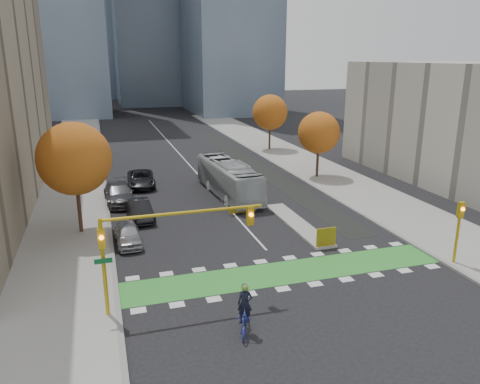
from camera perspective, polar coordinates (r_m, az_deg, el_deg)
ground at (r=27.64m, az=6.89°, el=-10.99°), size 300.00×300.00×0.00m
sidewalk_west at (r=44.31m, az=-20.48°, el=-1.25°), size 7.00×120.00×0.15m
sidewalk_east at (r=50.16m, az=11.88°, el=1.41°), size 7.00×120.00×0.15m
curb_west at (r=44.19m, az=-15.96°, el=-0.88°), size 0.30×120.00×0.16m
curb_east at (r=48.60m, az=8.25°, el=1.12°), size 0.30×120.00×0.16m
bike_crossing at (r=28.87m, az=5.68°, el=-9.70°), size 20.00×3.00×0.01m
centre_line at (r=64.46m, az=-7.54°, el=4.80°), size 0.15×70.00×0.01m
bike_lane_paint at (r=56.72m, az=1.68°, el=3.38°), size 2.50×50.00×0.01m
median_island at (r=36.66m, az=6.99°, el=-3.86°), size 1.60×10.00×0.16m
hazard_board at (r=32.37m, az=10.46°, el=-5.42°), size 1.40×0.12×1.30m
building_east at (r=53.88m, az=27.17°, el=7.42°), size 14.00×30.00×12.00m
tree_west at (r=35.12m, az=-19.55°, el=3.83°), size 5.20×5.20×8.22m
tree_east_near at (r=50.24m, az=9.59°, el=7.14°), size 4.40×4.40×7.08m
tree_east_far at (r=64.94m, az=3.68°, el=9.67°), size 4.80×4.80×7.65m
traffic_signal_west at (r=23.59m, az=-10.25°, el=-5.30°), size 8.53×0.56×5.20m
traffic_signal_east at (r=31.71m, az=25.14°, el=-3.48°), size 0.35×0.43×4.10m
cyclist at (r=22.72m, az=0.60°, el=-14.93°), size 1.47×2.27×2.48m
bus at (r=43.65m, az=-1.40°, el=1.68°), size 3.53×11.92×3.28m
parked_car_a at (r=33.46m, az=-13.50°, el=-5.02°), size 1.87×4.30×1.44m
parked_car_b at (r=38.22m, az=-12.15°, el=-2.15°), size 2.12×4.89×1.57m
parked_car_c at (r=42.91m, az=-14.53°, el=-0.18°), size 2.73×6.05×1.72m
parked_car_d at (r=47.88m, az=-11.98°, el=1.58°), size 2.87×5.78×1.57m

